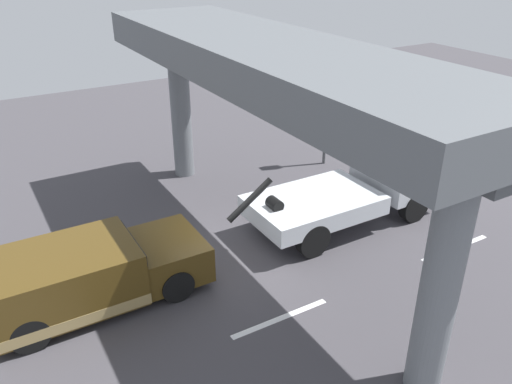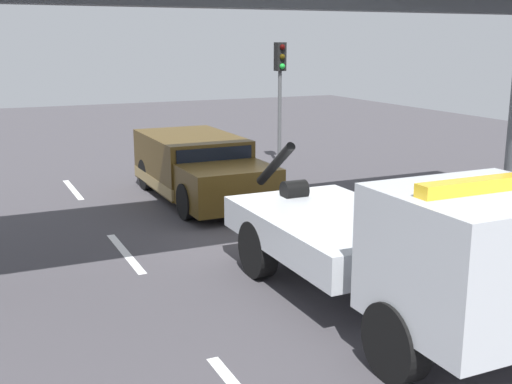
# 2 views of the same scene
# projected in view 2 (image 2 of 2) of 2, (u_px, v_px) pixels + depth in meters

# --- Properties ---
(ground_plane) EXTENTS (60.00, 40.00, 0.10)m
(ground_plane) POSITION_uv_depth(u_px,v_px,m) (258.00, 237.00, 13.73)
(ground_plane) COLOR #423F44
(lane_stripe_west) EXTENTS (2.60, 0.16, 0.01)m
(lane_stripe_west) POSITION_uv_depth(u_px,v_px,m) (73.00, 189.00, 17.85)
(lane_stripe_west) COLOR silver
(lane_stripe_west) RESTS_ON ground
(lane_stripe_mid) EXTENTS (2.60, 0.16, 0.01)m
(lane_stripe_mid) POSITION_uv_depth(u_px,v_px,m) (125.00, 253.00, 12.56)
(lane_stripe_mid) COLOR silver
(lane_stripe_mid) RESTS_ON ground
(tow_truck_white) EXTENTS (7.25, 2.43, 2.46)m
(tow_truck_white) POSITION_uv_depth(u_px,v_px,m) (406.00, 246.00, 9.09)
(tow_truck_white) COLOR silver
(tow_truck_white) RESTS_ON ground
(towed_van_green) EXTENTS (5.20, 2.23, 1.58)m
(towed_van_green) POSITION_uv_depth(u_px,v_px,m) (199.00, 168.00, 16.77)
(towed_van_green) COLOR #4C3814
(towed_van_green) RESTS_ON ground
(traffic_light_near) EXTENTS (0.39, 0.32, 3.96)m
(traffic_light_near) POSITION_uv_depth(u_px,v_px,m) (280.00, 76.00, 20.87)
(traffic_light_near) COLOR #515456
(traffic_light_near) RESTS_ON ground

